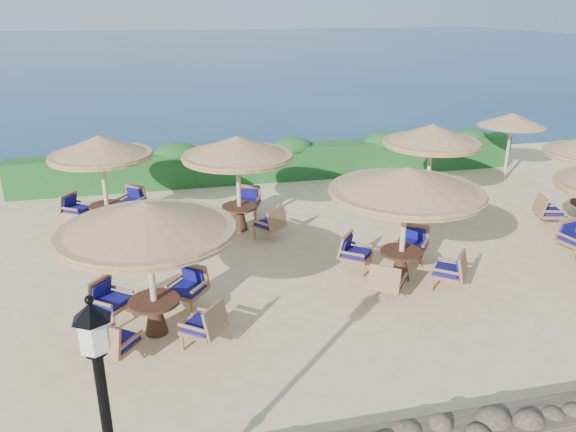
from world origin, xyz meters
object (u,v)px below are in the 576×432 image
at_px(extra_parasol, 512,120).
at_px(cafe_set_5, 431,146).
at_px(cafe_set_0, 148,240).
at_px(cafe_set_1, 406,198).
at_px(cafe_set_4, 238,162).
at_px(cafe_set_3, 102,166).

relative_size(extra_parasol, cafe_set_5, 0.84).
xyz_separation_m(cafe_set_0, cafe_set_5, (8.06, 5.06, 0.10)).
distance_m(extra_parasol, cafe_set_1, 9.21).
distance_m(cafe_set_1, cafe_set_4, 4.92).
bearing_deg(cafe_set_4, cafe_set_3, 165.70).
xyz_separation_m(cafe_set_4, cafe_set_5, (5.73, 0.22, 0.07)).
bearing_deg(cafe_set_4, cafe_set_5, 2.25).
distance_m(extra_parasol, cafe_set_4, 10.16).
relative_size(cafe_set_4, cafe_set_5, 1.05).
height_order(extra_parasol, cafe_set_0, cafe_set_0).
height_order(cafe_set_0, cafe_set_4, same).
bearing_deg(cafe_set_5, extra_parasol, 28.46).
distance_m(cafe_set_0, cafe_set_1, 5.55).
bearing_deg(cafe_set_1, cafe_set_4, 129.27).
distance_m(cafe_set_1, cafe_set_3, 8.17).
height_order(cafe_set_0, cafe_set_5, same).
bearing_deg(cafe_set_3, cafe_set_1, -35.27).
height_order(extra_parasol, cafe_set_1, cafe_set_1).
relative_size(cafe_set_3, cafe_set_5, 0.96).
bearing_deg(cafe_set_0, cafe_set_1, 10.61).
distance_m(extra_parasol, cafe_set_0, 14.20).
relative_size(cafe_set_0, cafe_set_4, 1.08).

